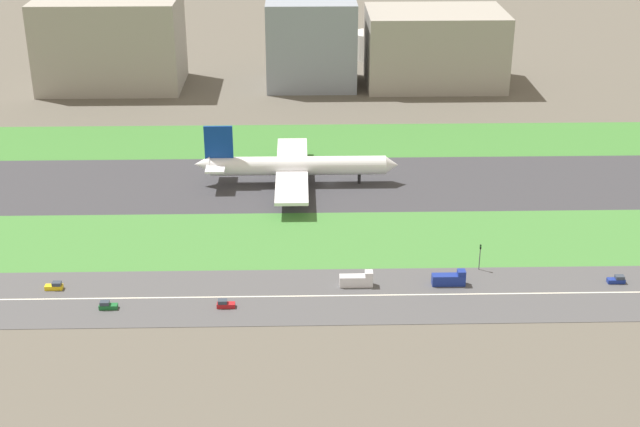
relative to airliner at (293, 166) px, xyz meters
name	(u,v)px	position (x,y,z in m)	size (l,w,h in m)	color
ground_plane	(330,184)	(11.87, 0.00, -6.23)	(800.00, 800.00, 0.00)	#5B564C
runway	(330,184)	(11.87, 0.00, -6.18)	(280.00, 46.00, 0.10)	#38383D
grass_median_north	(326,141)	(11.87, 41.00, -6.18)	(280.00, 36.00, 0.10)	#3D7A33
grass_median_south	(335,239)	(11.87, -41.00, -6.18)	(280.00, 36.00, 0.10)	#427F38
highway	(340,296)	(11.87, -73.00, -6.18)	(280.00, 28.00, 0.10)	#4C4C4F
highway_centerline	(340,296)	(11.87, -73.00, -6.13)	(266.00, 0.50, 0.01)	silver
airliner	(293,166)	(0.00, 0.00, 0.00)	(65.00, 56.00, 19.70)	white
truck_1	(450,279)	(39.91, -68.00, -4.56)	(8.40, 2.50, 4.00)	navy
car_1	(55,286)	(-59.68, -68.00, -5.31)	(4.40, 1.80, 2.00)	yellow
car_3	(617,280)	(82.76, -68.00, -5.31)	(4.40, 1.80, 2.00)	navy
truck_0	(357,280)	(16.46, -68.00, -4.56)	(8.40, 2.50, 4.00)	silver
car_0	(107,306)	(-44.58, -78.00, -5.31)	(4.40, 1.80, 2.00)	#19662D
car_2	(225,304)	(-16.21, -78.00, -5.31)	(4.40, 1.80, 2.00)	#B2191E
traffic_light	(480,255)	(48.93, -60.01, -1.94)	(0.36, 0.50, 7.20)	#4C4C51
terminal_building	(111,42)	(-78.13, 114.00, 12.86)	(59.76, 38.60, 38.19)	#9E998E
hangar_building	(311,42)	(7.54, 114.00, 12.38)	(37.98, 32.93, 37.23)	gray
office_tower	(434,48)	(60.87, 114.00, 9.74)	(58.80, 39.29, 31.95)	#9E998E
fuel_tank_west	(319,45)	(11.72, 159.00, 0.46)	(16.94, 16.94, 13.37)	silver
fuel_tank_centre	(373,45)	(37.86, 159.00, -0.03)	(19.45, 19.45, 12.41)	silver
fuel_tank_east	(441,44)	(70.59, 159.00, 0.37)	(25.83, 25.83, 13.20)	silver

